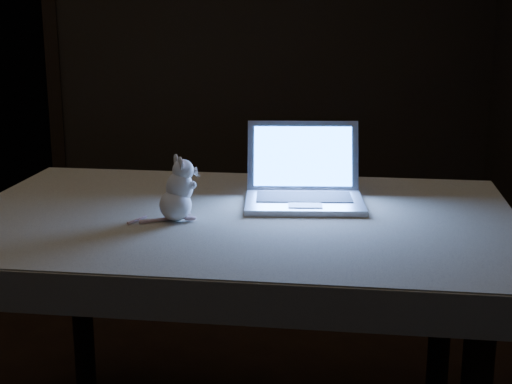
{
  "coord_description": "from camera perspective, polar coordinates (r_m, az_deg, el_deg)",
  "views": [
    {
      "loc": [
        -0.12,
        -2.21,
        1.47
      ],
      "look_at": [
        0.23,
        -0.06,
        0.92
      ],
      "focal_mm": 52.0,
      "sensor_mm": 36.0,
      "label": 1
    }
  ],
  "objects": [
    {
      "name": "laptop",
      "position": [
        2.33,
        3.78,
        1.95
      ],
      "size": [
        0.43,
        0.39,
        0.25
      ],
      "primitive_type": null,
      "rotation": [
        0.0,
        0.0,
        -0.19
      ],
      "color": "silver",
      "rests_on": "tablecloth"
    },
    {
      "name": "table",
      "position": [
        2.42,
        -1.39,
        -11.56
      ],
      "size": [
        1.8,
        1.43,
        0.84
      ],
      "primitive_type": null,
      "rotation": [
        0.0,
        0.0,
        -0.3
      ],
      "color": "black",
      "rests_on": "floor"
    },
    {
      "name": "tablecloth",
      "position": [
        2.24,
        -1.94,
        -3.31
      ],
      "size": [
        1.78,
        1.27,
        0.11
      ],
      "primitive_type": null,
      "rotation": [
        0.0,
        0.0,
        -0.09
      ],
      "color": "beige",
      "rests_on": "table"
    },
    {
      "name": "plush_mouse",
      "position": [
        2.18,
        -6.25,
        0.25
      ],
      "size": [
        0.15,
        0.15,
        0.19
      ],
      "primitive_type": null,
      "rotation": [
        0.0,
        0.0,
        0.11
      ],
      "color": "white",
      "rests_on": "tablecloth"
    },
    {
      "name": "back_wall",
      "position": [
        4.71,
        -7.92,
        11.91
      ],
      "size": [
        4.5,
        0.04,
        2.6
      ],
      "primitive_type": "cube",
      "color": "black",
      "rests_on": "ground"
    }
  ]
}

